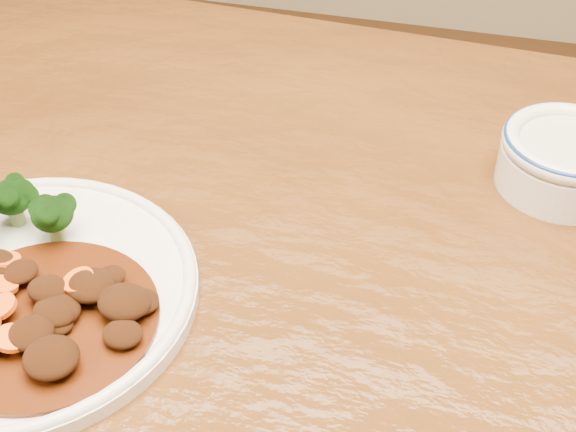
# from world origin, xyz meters

# --- Properties ---
(dining_table) EXTENTS (1.55, 0.99, 0.75)m
(dining_table) POSITION_xyz_m (0.00, 0.00, 0.67)
(dining_table) COLOR #542E0E
(dining_table) RESTS_ON ground
(dinner_plate) EXTENTS (0.28, 0.28, 0.02)m
(dinner_plate) POSITION_xyz_m (-0.24, -0.07, 0.76)
(dinner_plate) COLOR white
(dinner_plate) RESTS_ON dining_table
(mince_stew) EXTENTS (0.17, 0.17, 0.03)m
(mince_stew) POSITION_xyz_m (-0.20, -0.10, 0.77)
(mince_stew) COLOR #401B06
(mince_stew) RESTS_ON dinner_plate
(dip_bowl) EXTENTS (0.12, 0.12, 0.05)m
(dip_bowl) POSITION_xyz_m (0.17, 0.19, 0.78)
(dip_bowl) COLOR silver
(dip_bowl) RESTS_ON dining_table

